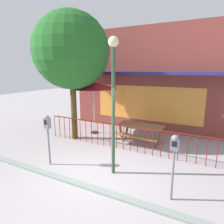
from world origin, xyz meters
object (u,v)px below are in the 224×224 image
Objects in this scene: patio_umbrella at (94,85)px; picnic_table_left at (140,129)px; parking_meter_near at (174,150)px; parking_meter_far at (47,127)px; street_tree at (71,51)px; street_lamp at (113,88)px.

picnic_table_left is at bearing -5.74° from patio_umbrella.
patio_umbrella is (-2.37, 0.24, 1.66)m from picnic_table_left.
parking_meter_far is at bearing -179.96° from parking_meter_near.
patio_umbrella is 1.51× the size of parking_meter_far.
patio_umbrella is 0.46× the size of street_tree.
parking_meter_far is at bearing -82.92° from patio_umbrella.
street_lamp is (2.82, -1.85, -1.21)m from street_tree.
picnic_table_left is 0.77× the size of patio_umbrella.
picnic_table_left is 3.72m from parking_meter_far.
street_lamp is (0.08, -2.64, 1.88)m from picnic_table_left.
street_tree is at bearing -163.86° from picnic_table_left.
patio_umbrella is at bearing 97.08° from parking_meter_far.
picnic_table_left is 0.49× the size of street_lamp.
parking_meter_near is at bearing 0.04° from parking_meter_far.
street_tree is at bearing -109.86° from patio_umbrella.
parking_meter_near is 0.98× the size of parking_meter_far.
street_lamp is (2.45, -2.88, 0.23)m from patio_umbrella.
patio_umbrella reaches higher than picnic_table_left.
street_tree is (-0.79, 2.31, 2.45)m from parking_meter_far.
parking_meter_near is (1.82, -3.10, 0.62)m from picnic_table_left.
parking_meter_far is 0.43× the size of street_lamp.
parking_meter_far is 3.46m from street_tree.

